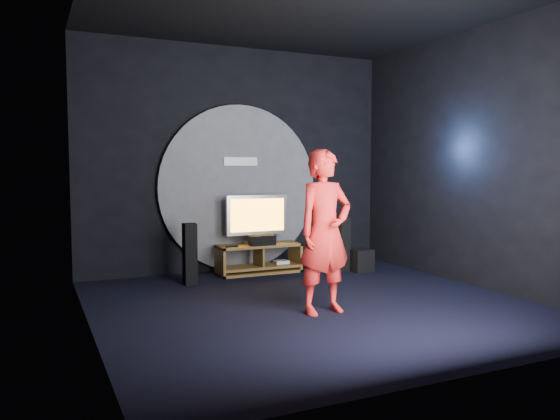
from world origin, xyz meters
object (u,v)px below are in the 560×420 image
at_px(tv, 257,217).
at_px(tower_speaker_left, 190,254).
at_px(player, 325,232).
at_px(tower_speaker_right, 343,244).
at_px(media_console, 259,260).
at_px(subwoofer, 361,260).

distance_m(tv, tower_speaker_left, 1.33).
relative_size(tv, player, 0.54).
bearing_deg(tower_speaker_right, media_console, 163.69).
xyz_separation_m(media_console, tower_speaker_right, (1.27, -0.37, 0.23)).
relative_size(tower_speaker_left, player, 0.47).
distance_m(tower_speaker_right, subwoofer, 0.38).
xyz_separation_m(subwoofer, player, (-1.72, -1.91, 0.74)).
relative_size(media_console, tower_speaker_right, 1.52).
bearing_deg(player, subwoofer, 42.89).
bearing_deg(player, tower_speaker_left, 109.86).
relative_size(tower_speaker_right, subwoofer, 2.45).
bearing_deg(media_console, tower_speaker_left, -163.44).
relative_size(tower_speaker_left, tower_speaker_right, 1.00).
xyz_separation_m(media_console, tower_speaker_left, (-1.19, -0.35, 0.23)).
distance_m(tower_speaker_left, subwoofer, 2.71).
height_order(media_console, player, player).
height_order(tv, player, player).
bearing_deg(media_console, player, -95.13).
bearing_deg(tower_speaker_right, player, -125.78).
distance_m(tv, subwoofer, 1.76).
bearing_deg(player, media_console, 79.79).
bearing_deg(subwoofer, tower_speaker_right, 146.03).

